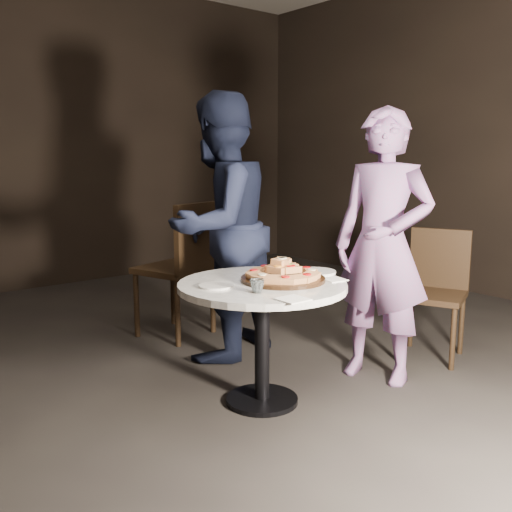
# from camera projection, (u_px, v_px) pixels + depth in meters

# --- Properties ---
(floor) EXTENTS (7.00, 7.00, 0.00)m
(floor) POSITION_uv_depth(u_px,v_px,m) (287.00, 400.00, 3.03)
(floor) COLOR black
(floor) RESTS_ON ground
(table) EXTENTS (0.96, 0.96, 0.65)m
(table) POSITION_uv_depth(u_px,v_px,m) (262.00, 305.00, 2.91)
(table) COLOR black
(table) RESTS_ON ground
(serving_board) EXTENTS (0.51, 0.51, 0.02)m
(serving_board) POSITION_uv_depth(u_px,v_px,m) (283.00, 279.00, 2.93)
(serving_board) COLOR black
(serving_board) RESTS_ON table
(focaccia_pile) EXTENTS (0.39, 0.38, 0.10)m
(focaccia_pile) POSITION_uv_depth(u_px,v_px,m) (283.00, 271.00, 2.92)
(focaccia_pile) COLOR #BC7B49
(focaccia_pile) RESTS_ON serving_board
(plate_left) EXTENTS (0.17, 0.17, 0.01)m
(plate_left) POSITION_uv_depth(u_px,v_px,m) (216.00, 286.00, 2.80)
(plate_left) COLOR white
(plate_left) RESTS_ON table
(plate_right) EXTENTS (0.23, 0.23, 0.01)m
(plate_right) POSITION_uv_depth(u_px,v_px,m) (316.00, 272.00, 3.12)
(plate_right) COLOR white
(plate_right) RESTS_ON table
(water_glass) EXTENTS (0.07, 0.07, 0.06)m
(water_glass) POSITION_uv_depth(u_px,v_px,m) (257.00, 286.00, 2.67)
(water_glass) COLOR silver
(water_glass) RESTS_ON table
(napkin_near) EXTENTS (0.13, 0.13, 0.01)m
(napkin_near) POSITION_uv_depth(u_px,v_px,m) (293.00, 299.00, 2.54)
(napkin_near) COLOR white
(napkin_near) RESTS_ON table
(napkin_far) EXTENTS (0.12, 0.12, 0.01)m
(napkin_far) POSITION_uv_depth(u_px,v_px,m) (334.00, 280.00, 2.95)
(napkin_far) COLOR white
(napkin_far) RESTS_ON table
(chair_far) EXTENTS (0.57, 0.58, 0.97)m
(chair_far) POSITION_uv_depth(u_px,v_px,m) (185.00, 260.00, 3.99)
(chair_far) COLOR black
(chair_far) RESTS_ON ground
(chair_right) EXTENTS (0.51, 0.50, 0.81)m
(chair_right) POSITION_uv_depth(u_px,v_px,m) (436.00, 284.00, 3.66)
(chair_right) COLOR black
(chair_right) RESTS_ON ground
(diner_navy) EXTENTS (0.96, 0.83, 1.67)m
(diner_navy) POSITION_uv_depth(u_px,v_px,m) (219.00, 228.00, 3.58)
(diner_navy) COLOR black
(diner_navy) RESTS_ON ground
(diner_teal) EXTENTS (0.53, 0.65, 1.55)m
(diner_teal) POSITION_uv_depth(u_px,v_px,m) (383.00, 246.00, 3.22)
(diner_teal) COLOR slate
(diner_teal) RESTS_ON ground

